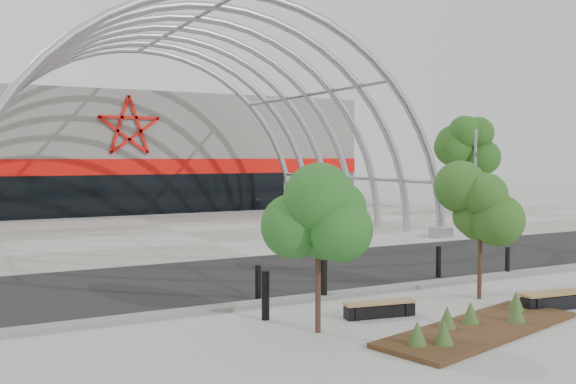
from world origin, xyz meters
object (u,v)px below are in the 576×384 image
(street_tree_1, at_px, (481,208))
(bench_1, at_px, (557,300))
(bollard_2, at_px, (324,279))
(bench_0, at_px, (380,309))
(signal_pole, at_px, (475,180))
(street_tree_0, at_px, (318,206))

(street_tree_1, bearing_deg, bench_1, -62.54)
(bench_1, distance_m, bollard_2, 5.84)
(street_tree_1, relative_size, bench_0, 1.88)
(street_tree_1, bearing_deg, bench_0, -173.80)
(street_tree_1, bearing_deg, signal_pole, 46.99)
(bench_0, distance_m, bollard_2, 2.25)
(bollard_2, bearing_deg, street_tree_0, -122.83)
(signal_pole, distance_m, bench_1, 15.56)
(signal_pole, bearing_deg, street_tree_0, -143.19)
(street_tree_1, xyz_separation_m, bench_0, (-3.49, -0.38, -2.25))
(street_tree_0, distance_m, bollard_2, 3.87)
(street_tree_0, relative_size, bollard_2, 3.49)
(bench_0, bearing_deg, bollard_2, 95.65)
(street_tree_1, bearing_deg, street_tree_0, -171.13)
(bench_0, relative_size, bollard_2, 1.65)
(signal_pole, relative_size, street_tree_0, 1.33)
(signal_pole, distance_m, street_tree_1, 14.61)
(street_tree_1, relative_size, bollard_2, 3.09)
(bench_1, bearing_deg, street_tree_0, 172.02)
(street_tree_0, bearing_deg, bench_0, 13.56)
(street_tree_0, xyz_separation_m, street_tree_1, (5.44, 0.85, -0.31))
(street_tree_0, height_order, bench_1, street_tree_0)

